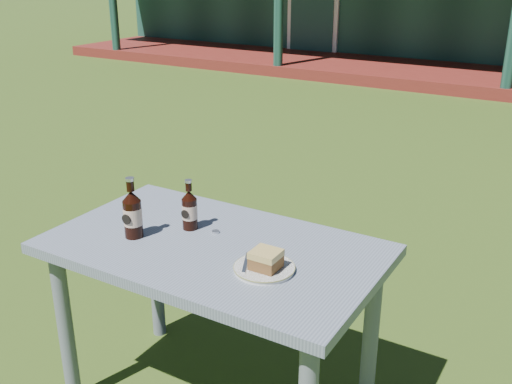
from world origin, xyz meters
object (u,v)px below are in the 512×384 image
Objects in this scene: plate at (264,268)px; cola_bottle_near at (190,209)px; cake_slice at (266,259)px; cola_bottle_far at (132,214)px; cafe_table at (214,269)px.

cola_bottle_near is (-0.41, 0.14, 0.07)m from plate.
cola_bottle_near reaches higher than cake_slice.
cola_bottle_far is at bearing -177.62° from plate.
cake_slice reaches higher than plate.
plate is at bearing 151.48° from cake_slice.
cola_bottle_far is (-0.14, -0.16, 0.01)m from cola_bottle_near.
cafe_table is at bearing 163.36° from cake_slice.
cake_slice reaches higher than cafe_table.
cola_bottle_near is at bearing 160.93° from plate.
cola_bottle_far reaches higher than cake_slice.
cola_bottle_far is at bearing -161.43° from cafe_table.
plate is 0.43m from cola_bottle_near.
cola_bottle_near reaches higher than plate.
plate is 0.89× the size of cola_bottle_far.
cafe_table is at bearing -23.68° from cola_bottle_near.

